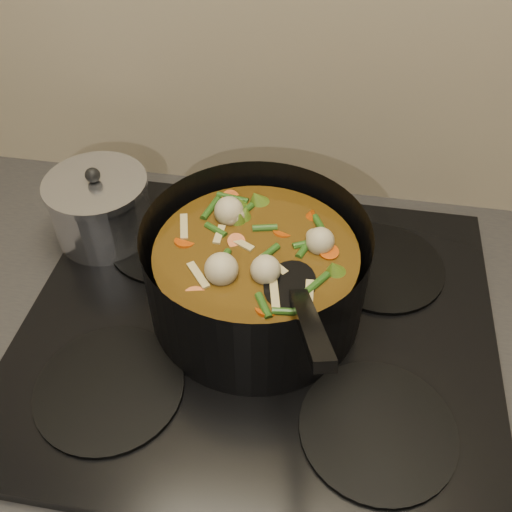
# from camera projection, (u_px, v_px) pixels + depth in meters

# --- Properties ---
(counter) EXTENTS (2.64, 0.64, 0.91)m
(counter) POSITION_uv_depth(u_px,v_px,m) (258.00, 475.00, 1.09)
(counter) COLOR brown
(counter) RESTS_ON ground
(stovetop) EXTENTS (0.62, 0.54, 0.03)m
(stovetop) POSITION_uv_depth(u_px,v_px,m) (258.00, 327.00, 0.77)
(stovetop) COLOR black
(stovetop) RESTS_ON counter
(stockpot) EXTENTS (0.29, 0.37, 0.21)m
(stockpot) POSITION_uv_depth(u_px,v_px,m) (256.00, 274.00, 0.73)
(stockpot) COLOR black
(stockpot) RESTS_ON stovetop
(saucepan) EXTENTS (0.15, 0.15, 0.12)m
(saucepan) POSITION_uv_depth(u_px,v_px,m) (101.00, 208.00, 0.85)
(saucepan) COLOR silver
(saucepan) RESTS_ON stovetop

